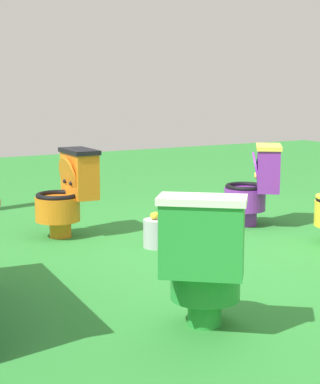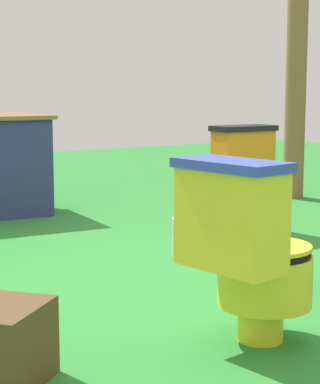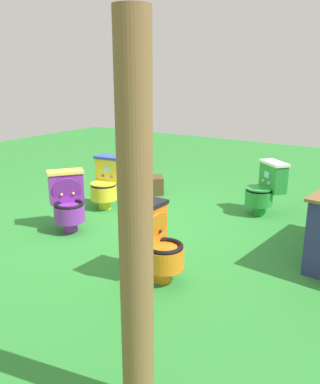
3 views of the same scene
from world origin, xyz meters
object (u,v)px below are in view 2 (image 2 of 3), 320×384
(toilet_yellow, at_px, (250,251))
(small_crate, at_px, (0,346))
(toilet_orange, at_px, (233,176))
(wooden_post, at_px, (296,75))
(lemon_bucket, at_px, (190,235))

(toilet_yellow, relative_size, small_crate, 2.21)
(toilet_orange, height_order, wooden_post, wooden_post)
(toilet_orange, height_order, toilet_yellow, same)
(wooden_post, bearing_deg, toilet_yellow, -136.77)
(wooden_post, relative_size, lemon_bucket, 7.87)
(small_crate, bearing_deg, toilet_orange, 34.72)
(wooden_post, distance_m, lemon_bucket, 2.58)
(toilet_orange, relative_size, toilet_yellow, 1.00)
(toilet_orange, xyz_separation_m, wooden_post, (1.35, 0.79, 0.71))
(toilet_yellow, distance_m, small_crate, 0.98)
(small_crate, bearing_deg, lemon_bucket, 35.40)
(toilet_orange, xyz_separation_m, toilet_yellow, (-1.39, -1.78, -0.00))
(toilet_yellow, bearing_deg, toilet_orange, 134.62)
(wooden_post, bearing_deg, lemon_bucket, -148.72)
(small_crate, height_order, lemon_bucket, same)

